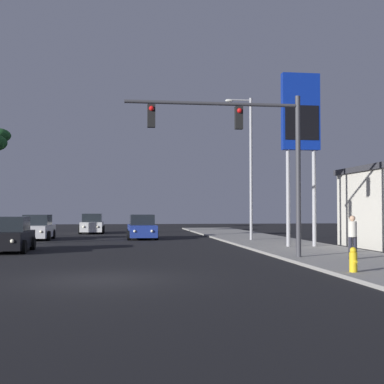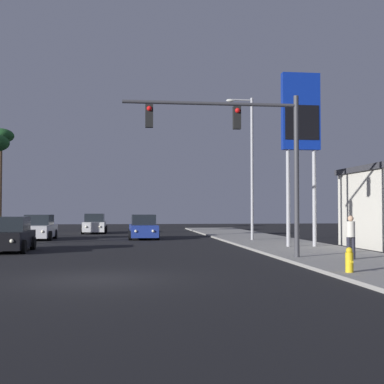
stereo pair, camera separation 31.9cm
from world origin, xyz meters
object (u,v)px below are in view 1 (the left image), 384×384
object	(u,v)px
car_blue	(142,228)
car_silver	(37,228)
car_white	(92,224)
gas_station_sign	(301,121)
traffic_light_mast	(250,142)
car_black	(9,236)
street_lamp	(249,161)
pedestrian_on_sidewalk	(353,235)
fire_hydrant	(353,260)

from	to	relation	value
car_blue	car_silver	world-z (taller)	same
car_white	gas_station_sign	size ratio (longest dim) A/B	0.48
traffic_light_mast	gas_station_sign	xyz separation A→B (m)	(4.18, 5.93, 1.90)
traffic_light_mast	car_white	bearing A→B (deg)	106.30
gas_station_sign	car_silver	bearing A→B (deg)	145.30
car_black	traffic_light_mast	xyz separation A→B (m)	(10.38, -5.85, 3.95)
car_blue	car_black	world-z (taller)	same
car_black	car_silver	bearing A→B (deg)	-88.69
traffic_light_mast	street_lamp	bearing A→B (deg)	76.40
traffic_light_mast	gas_station_sign	distance (m)	7.50
car_blue	street_lamp	bearing A→B (deg)	148.02
car_black	gas_station_sign	distance (m)	15.70
gas_station_sign	street_lamp	bearing A→B (deg)	100.98
street_lamp	car_silver	bearing A→B (deg)	163.81
street_lamp	car_black	bearing A→B (deg)	-154.42
car_white	pedestrian_on_sidewalk	xyz separation A→B (m)	(11.22, -26.83, 0.27)
car_black	gas_station_sign	xyz separation A→B (m)	(14.57, 0.08, 5.86)
car_white	gas_station_sign	distance (m)	23.63
traffic_light_mast	fire_hydrant	distance (m)	7.01
street_lamp	pedestrian_on_sidewalk	world-z (taller)	street_lamp
car_blue	fire_hydrant	world-z (taller)	car_blue
pedestrian_on_sidewalk	car_blue	bearing A→B (deg)	112.99
gas_station_sign	pedestrian_on_sidewalk	distance (m)	9.08
car_white	street_lamp	bearing A→B (deg)	127.97
car_blue	car_black	distance (m)	12.30
car_blue	gas_station_sign	distance (m)	14.12
car_blue	pedestrian_on_sidewalk	distance (m)	18.84
car_silver	pedestrian_on_sidewalk	xyz separation A→B (m)	(14.35, -17.40, 0.27)
car_blue	car_silver	distance (m)	7.00
car_silver	traffic_light_mast	distance (m)	19.76
street_lamp	gas_station_sign	distance (m)	6.60
car_blue	car_white	bearing A→B (deg)	-69.28
fire_hydrant	pedestrian_on_sidewalk	world-z (taller)	pedestrian_on_sidewalk
car_white	car_blue	distance (m)	10.24
car_white	car_black	xyz separation A→B (m)	(-2.89, -19.76, 0.00)
car_blue	pedestrian_on_sidewalk	world-z (taller)	pedestrian_on_sidewalk
car_silver	fire_hydrant	world-z (taller)	car_silver
car_white	car_silver	world-z (taller)	same
street_lamp	fire_hydrant	size ratio (longest dim) A/B	11.84
car_white	car_blue	size ratio (longest dim) A/B	1.00
fire_hydrant	traffic_light_mast	bearing A→B (deg)	110.00
car_blue	street_lamp	distance (m)	8.80
traffic_light_mast	street_lamp	size ratio (longest dim) A/B	0.79
street_lamp	pedestrian_on_sidewalk	size ratio (longest dim) A/B	5.39
car_black	fire_hydrant	distance (m)	16.58
car_silver	pedestrian_on_sidewalk	world-z (taller)	pedestrian_on_sidewalk
traffic_light_mast	pedestrian_on_sidewalk	distance (m)	5.38
car_silver	fire_hydrant	xyz separation A→B (m)	(12.54, -21.44, -0.27)
fire_hydrant	car_blue	bearing A→B (deg)	104.53
pedestrian_on_sidewalk	gas_station_sign	bearing A→B (deg)	86.35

